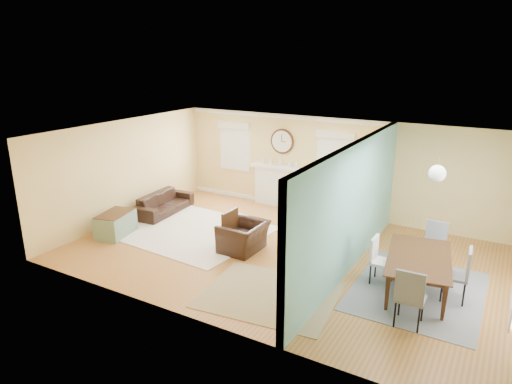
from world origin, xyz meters
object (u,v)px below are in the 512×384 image
sofa (164,203)px  eames_chair (244,237)px  green_chair (324,208)px  dining_table (420,274)px  credenza (361,222)px

sofa → eames_chair: 3.34m
green_chair → dining_table: green_chair is taller
eames_chair → green_chair: bearing=163.0°
dining_table → eames_chair: bearing=82.0°
sofa → eames_chair: eames_chair is taller
eames_chair → green_chair: (0.84, 2.60, 0.04)m
credenza → eames_chair: bearing=-135.4°
green_chair → eames_chair: bearing=109.8°
sofa → dining_table: size_ratio=0.97×
sofa → credenza: 5.27m
eames_chair → credenza: (2.01, 1.98, 0.08)m
green_chair → credenza: bearing=-170.0°
credenza → dining_table: (1.70, -1.91, -0.06)m
green_chair → credenza: size_ratio=0.50×
eames_chair → credenza: bearing=135.4°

